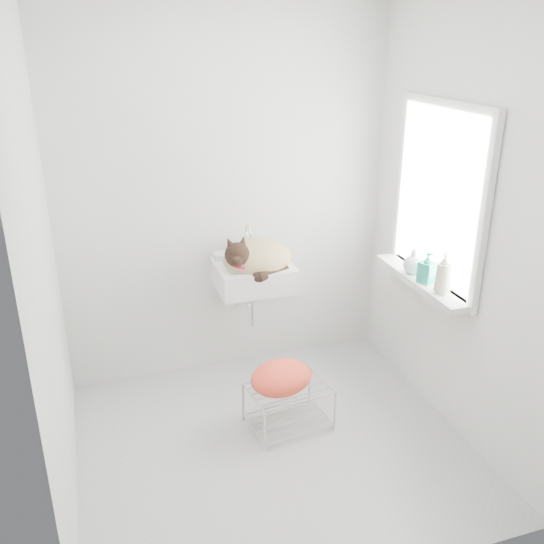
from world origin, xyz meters
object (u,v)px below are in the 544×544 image
object	(u,v)px
sink	(253,264)
bottle_b	(426,282)
bottle_a	(441,293)
bottle_c	(412,273)
wire_rack	(289,404)
cat	(256,259)

from	to	relation	value
sink	bottle_b	world-z (taller)	sink
bottle_a	bottle_c	bearing A→B (deg)	90.00
sink	wire_rack	world-z (taller)	sink
wire_rack	bottle_a	distance (m)	1.12
bottle_a	bottle_b	size ratio (longest dim) A/B	1.12
sink	wire_rack	size ratio (longest dim) A/B	1.05
bottle_a	bottle_c	world-z (taller)	bottle_a
sink	cat	xyz separation A→B (m)	(0.01, -0.02, 0.04)
sink	cat	bearing A→B (deg)	-56.20
wire_rack	bottle_a	size ratio (longest dim) A/B	2.18
sink	cat	size ratio (longest dim) A/B	1.00
wire_rack	bottle_c	world-z (taller)	bottle_c
sink	wire_rack	xyz separation A→B (m)	(0.04, -0.58, -0.70)
cat	bottle_c	size ratio (longest dim) A/B	3.10
bottle_b	bottle_c	xyz separation A→B (m)	(0.00, 0.15, 0.00)
cat	bottle_a	xyz separation A→B (m)	(0.89, -0.75, -0.04)
bottle_c	sink	bearing A→B (deg)	153.42
bottle_a	bottle_b	xyz separation A→B (m)	(0.00, 0.17, 0.00)
sink	cat	distance (m)	0.05
cat	bottle_c	xyz separation A→B (m)	(0.89, -0.43, -0.04)
cat	bottle_a	bearing A→B (deg)	-47.27
bottle_a	sink	bearing A→B (deg)	139.29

